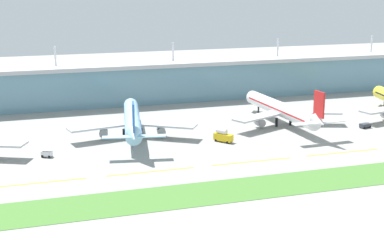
% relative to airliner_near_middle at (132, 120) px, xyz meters
% --- Properties ---
extents(ground_plane, '(600.00, 600.00, 0.00)m').
position_rel_airliner_near_middle_xyz_m(ground_plane, '(33.79, -39.30, -6.45)').
color(ground_plane, gray).
extents(terminal_building, '(288.00, 34.00, 28.63)m').
position_rel_airliner_near_middle_xyz_m(terminal_building, '(33.79, 67.55, 3.57)').
color(terminal_building, '#6693A8').
rests_on(terminal_building, ground).
extents(airliner_near_middle, '(47.95, 62.87, 18.90)m').
position_rel_airliner_near_middle_xyz_m(airliner_near_middle, '(0.00, 0.00, 0.00)').
color(airliner_near_middle, '#9ED1EA').
rests_on(airliner_near_middle, ground).
extents(airliner_far_middle, '(48.76, 63.77, 18.90)m').
position_rel_airliner_near_middle_xyz_m(airliner_far_middle, '(62.28, -0.44, 0.00)').
color(airliner_far_middle, white).
rests_on(airliner_far_middle, ground).
extents(taxiway_stripe_west, '(28.00, 0.70, 0.04)m').
position_rel_airliner_near_middle_xyz_m(taxiway_stripe_west, '(-37.21, -42.43, -6.43)').
color(taxiway_stripe_west, yellow).
rests_on(taxiway_stripe_west, ground).
extents(taxiway_stripe_mid_west, '(28.00, 0.70, 0.04)m').
position_rel_airliner_near_middle_xyz_m(taxiway_stripe_mid_west, '(-3.21, -42.43, -6.43)').
color(taxiway_stripe_mid_west, yellow).
rests_on(taxiway_stripe_mid_west, ground).
extents(taxiway_stripe_centre, '(28.00, 0.70, 0.04)m').
position_rel_airliner_near_middle_xyz_m(taxiway_stripe_centre, '(30.79, -42.43, -6.43)').
color(taxiway_stripe_centre, yellow).
rests_on(taxiway_stripe_centre, ground).
extents(taxiway_stripe_mid_east, '(28.00, 0.70, 0.04)m').
position_rel_airliner_near_middle_xyz_m(taxiway_stripe_mid_east, '(64.79, -42.43, -6.43)').
color(taxiway_stripe_mid_east, yellow).
rests_on(taxiway_stripe_mid_east, ground).
extents(grass_verge, '(300.00, 18.00, 0.10)m').
position_rel_airliner_near_middle_xyz_m(grass_verge, '(33.79, -65.42, -6.40)').
color(grass_verge, '#477A33').
rests_on(grass_verge, ground).
extents(pushback_tug, '(4.78, 3.24, 1.85)m').
position_rel_airliner_near_middle_xyz_m(pushback_tug, '(92.23, -14.93, -5.35)').
color(pushback_tug, '#333842').
rests_on(pushback_tug, ground).
extents(fuel_truck, '(6.39, 7.33, 4.95)m').
position_rel_airliner_near_middle_xyz_m(fuel_truck, '(30.31, -16.85, -4.19)').
color(fuel_truck, gold).
rests_on(fuel_truck, ground).
extents(baggage_cart, '(4.02, 3.41, 2.48)m').
position_rel_airliner_near_middle_xyz_m(baggage_cart, '(-32.94, -16.77, -5.18)').
color(baggage_cart, silver).
rests_on(baggage_cart, ground).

